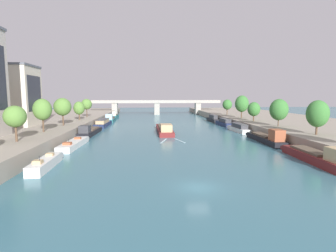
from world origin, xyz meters
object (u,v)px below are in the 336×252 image
moored_boat_right_gap_after (239,128)px  tree_right_second (254,109)px  moored_boat_right_midway (317,157)px  tree_right_by_lamp (242,104)px  moored_boat_left_far (103,123)px  tree_left_by_lamp (15,117)px  moored_boat_right_lone (224,123)px  moored_boat_right_upstream (213,119)px  tree_left_second (42,110)px  moored_boat_left_downstream (74,144)px  tree_left_far (62,107)px  bridge_far (157,105)px  barge_midriver (164,129)px  moored_boat_left_gap_after (115,116)px  moored_boat_left_end (110,119)px  moored_boat_right_far (267,138)px  tree_right_third (318,114)px  moored_boat_left_second (90,131)px  moored_boat_left_midway (46,163)px  tree_right_end_of_row (279,110)px  tree_left_distant (79,108)px  tree_left_midway (87,104)px  tree_right_nearest (227,105)px

moored_boat_right_gap_after → tree_right_second: 9.38m
moored_boat_right_midway → tree_right_by_lamp: tree_right_by_lamp is taller
moored_boat_left_far → tree_left_by_lamp: 44.16m
moored_boat_right_lone → moored_boat_right_upstream: (-0.43, 13.65, 0.10)m
moored_boat_right_midway → tree_left_second: bearing=157.2°
moored_boat_left_downstream → tree_right_by_lamp: (47.50, 35.01, 6.81)m
tree_left_far → bridge_far: (27.17, 71.25, -2.26)m
barge_midriver → moored_boat_left_far: (-19.56, 16.24, 0.13)m
moored_boat_left_gap_after → moored_boat_right_upstream: (40.25, -20.80, 0.16)m
tree_left_far → tree_right_by_lamp: (54.50, 18.72, 0.10)m
moored_boat_left_end → tree_right_second: (46.94, -28.83, 5.18)m
moored_boat_left_downstream → moored_boat_left_gap_after: moored_boat_left_gap_after is taller
moored_boat_left_far → moored_boat_right_far: (40.71, -34.33, -0.02)m
barge_midriver → tree_right_third: 37.54m
moored_boat_right_lone → tree_right_second: size_ratio=2.12×
moored_boat_left_second → moored_boat_left_far: 19.14m
moored_boat_left_downstream → tree_left_second: bearing=150.0°
barge_midriver → moored_boat_left_midway: (-19.28, -34.67, -0.19)m
moored_boat_right_far → moored_boat_right_lone: moored_boat_right_far is taller
barge_midriver → tree_left_second: tree_left_second is taller
moored_boat_right_gap_after → tree_right_end_of_row: (6.87, -9.06, 5.71)m
tree_left_second → tree_right_by_lamp: tree_right_by_lamp is taller
moored_boat_right_gap_after → tree_left_by_lamp: (-48.00, -26.40, 5.74)m
moored_boat_right_upstream → tree_right_by_lamp: (7.03, -11.83, 6.26)m
moored_boat_left_midway → tree_left_distant: size_ratio=1.77×
moored_boat_right_upstream → bridge_far: 45.65m
moored_boat_right_gap_after → tree_right_end_of_row: size_ratio=1.82×
tree_left_midway → tree_left_far: bearing=-90.2°
moored_boat_left_gap_after → moored_boat_right_midway: size_ratio=0.68×
moored_boat_left_downstream → moored_boat_left_midway: bearing=-89.1°
moored_boat_left_gap_after → moored_boat_right_midway: 92.63m
moored_boat_left_far → moored_boat_right_lone: moored_boat_right_lone is taller
tree_left_distant → tree_right_by_lamp: bearing=3.9°
tree_left_distant → tree_right_end_of_row: size_ratio=0.86×
moored_boat_left_second → moored_boat_right_lone: bearing=21.9°
moored_boat_right_far → tree_right_end_of_row: size_ratio=2.36×
moored_boat_left_second → tree_left_far: 9.18m
moored_boat_right_midway → tree_left_second: tree_left_second is taller
tree_left_distant → tree_right_nearest: (53.67, 18.35, 0.33)m
tree_right_end_of_row → tree_left_midway: bearing=148.7°
moored_boat_right_lone → moored_boat_left_far: bearing=176.5°
moored_boat_right_lone → tree_left_far: (-47.90, -16.89, 6.26)m
moored_boat_right_upstream → tree_right_by_lamp: bearing=-59.3°
moored_boat_right_gap_after → tree_left_midway: 53.76m
tree_right_nearest → bridge_far: tree_right_nearest is taller
bridge_far → tree_right_end_of_row: bearing=-70.6°
barge_midriver → tree_left_distant: size_ratio=3.83×
moored_boat_left_gap_after → tree_left_by_lamp: (-7.51, -75.11, 5.73)m
tree_left_midway → bridge_far: tree_left_midway is taller
moored_boat_left_midway → tree_left_by_lamp: tree_left_by_lamp is taller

